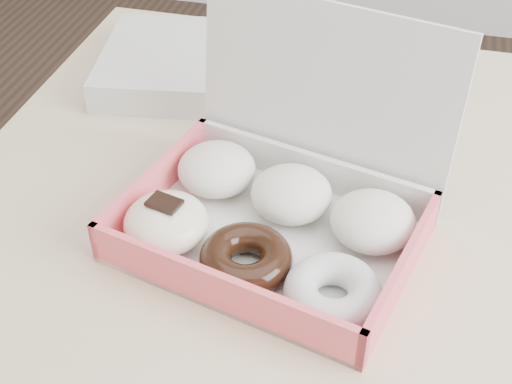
# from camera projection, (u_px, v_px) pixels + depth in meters

# --- Properties ---
(table) EXTENTS (1.20, 0.80, 0.75)m
(table) POSITION_uv_depth(u_px,v_px,m) (462.00, 268.00, 0.84)
(table) COLOR #D1BD89
(table) RESTS_ON ground
(donut_box) EXTENTS (0.35, 0.31, 0.22)m
(donut_box) POSITION_uv_depth(u_px,v_px,m) (275.00, 208.00, 0.75)
(donut_box) COLOR silver
(donut_box) RESTS_ON table
(newspapers) EXTENTS (0.30, 0.26, 0.04)m
(newspapers) POSITION_uv_depth(u_px,v_px,m) (200.00, 65.00, 1.01)
(newspapers) COLOR silver
(newspapers) RESTS_ON table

